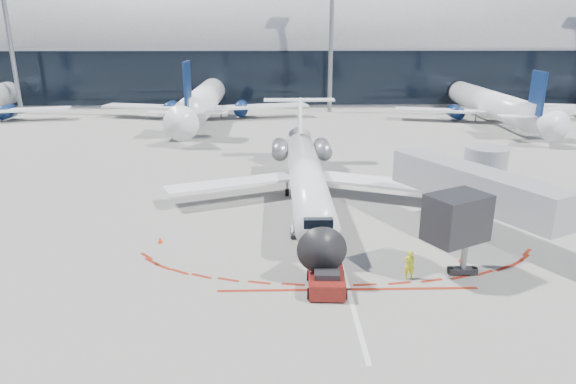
{
  "coord_description": "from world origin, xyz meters",
  "views": [
    {
      "loc": [
        -3.82,
        -35.96,
        13.47
      ],
      "look_at": [
        -2.99,
        -1.74,
        2.37
      ],
      "focal_mm": 32.0,
      "sensor_mm": 36.0,
      "label": 1
    }
  ],
  "objects_px": {
    "ramp_worker": "(409,265)",
    "pushback_tug": "(326,280)",
    "uld_container": "(304,224)",
    "regional_jet": "(306,173)"
  },
  "relations": [
    {
      "from": "regional_jet",
      "to": "pushback_tug",
      "type": "bearing_deg",
      "value": -88.94
    },
    {
      "from": "ramp_worker",
      "to": "pushback_tug",
      "type": "bearing_deg",
      "value": 14.23
    },
    {
      "from": "ramp_worker",
      "to": "uld_container",
      "type": "height_order",
      "value": "ramp_worker"
    },
    {
      "from": "regional_jet",
      "to": "pushback_tug",
      "type": "height_order",
      "value": "regional_jet"
    },
    {
      "from": "ramp_worker",
      "to": "uld_container",
      "type": "distance_m",
      "value": 8.42
    },
    {
      "from": "ramp_worker",
      "to": "uld_container",
      "type": "relative_size",
      "value": 0.94
    },
    {
      "from": "regional_jet",
      "to": "ramp_worker",
      "type": "bearing_deg",
      "value": -69.79
    },
    {
      "from": "pushback_tug",
      "to": "uld_container",
      "type": "height_order",
      "value": "uld_container"
    },
    {
      "from": "uld_container",
      "to": "ramp_worker",
      "type": "bearing_deg",
      "value": -47.96
    },
    {
      "from": "pushback_tug",
      "to": "regional_jet",
      "type": "bearing_deg",
      "value": 94.09
    }
  ]
}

